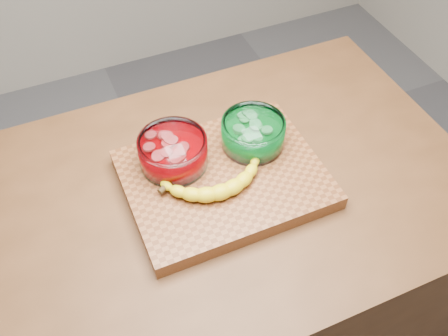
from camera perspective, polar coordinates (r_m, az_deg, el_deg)
name	(u,v)px	position (r m, az deg, el deg)	size (l,w,h in m)	color
ground	(224,336)	(1.96, 0.00, -18.67)	(3.50, 3.50, 0.00)	#57575C
counter	(224,277)	(1.56, 0.00, -12.39)	(1.20, 0.80, 0.90)	#502F18
cutting_board	(224,179)	(1.17, 0.00, -1.29)	(0.45, 0.35, 0.04)	brown
bowl_red	(173,152)	(1.15, -5.83, 1.83)	(0.16, 0.16, 0.07)	white
bowl_green	(253,133)	(1.19, 3.33, 3.98)	(0.15, 0.15, 0.07)	white
banana	(216,181)	(1.11, -0.90, -1.53)	(0.27, 0.13, 0.04)	gold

